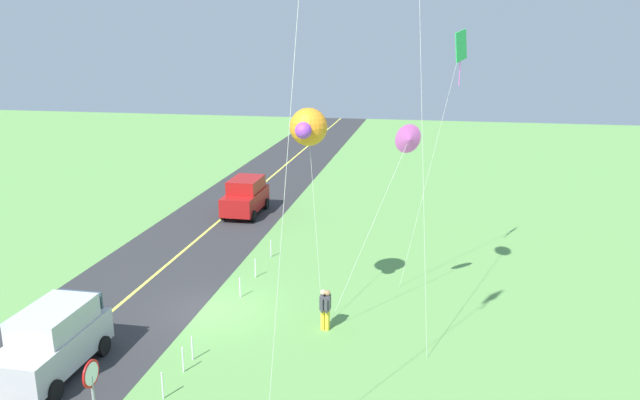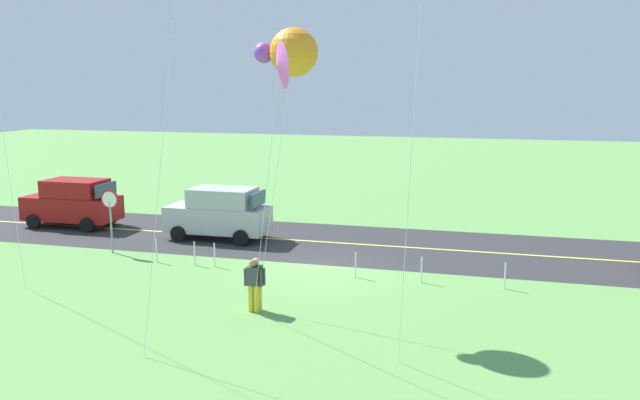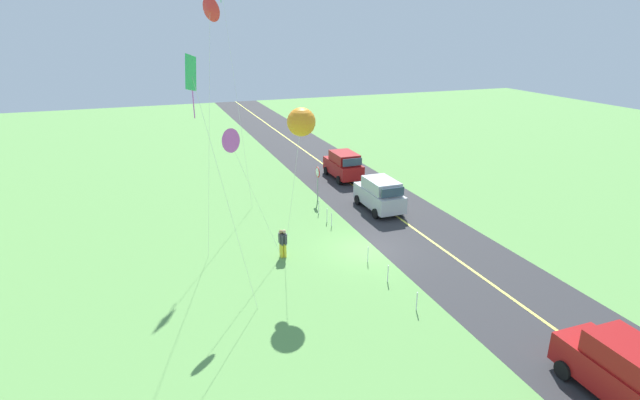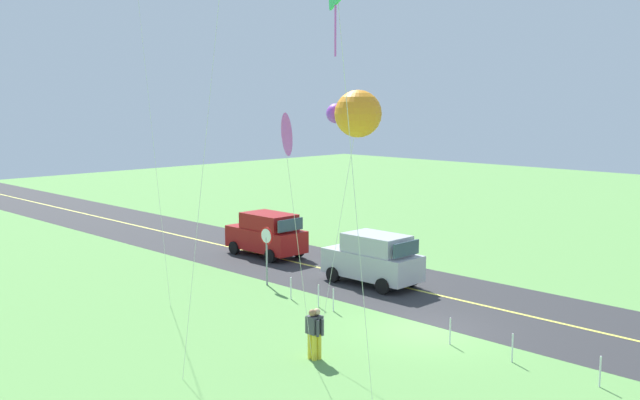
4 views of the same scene
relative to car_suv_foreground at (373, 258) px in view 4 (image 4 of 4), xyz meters
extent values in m
cube|color=#60994C|center=(-5.45, 3.45, -1.20)|extent=(120.00, 120.00, 0.10)
cube|color=#2D2D30|center=(-5.45, -0.55, -1.15)|extent=(120.00, 7.00, 0.00)
cube|color=#E5E04C|center=(-5.45, -0.55, -1.15)|extent=(120.00, 0.16, 0.00)
cube|color=#B7B7BC|center=(0.08, 0.00, -0.26)|extent=(4.40, 1.90, 1.10)
cube|color=#B7B7BC|center=(-0.17, 0.00, 0.69)|extent=(2.73, 1.75, 0.80)
cube|color=#334756|center=(0.91, 0.00, 0.69)|extent=(0.10, 1.62, 0.64)
cube|color=#334756|center=(-1.79, 0.00, 0.69)|extent=(0.10, 1.62, 0.60)
cylinder|color=black|center=(1.51, 0.95, -0.81)|extent=(0.68, 0.22, 0.68)
cylinder|color=black|center=(1.51, -0.95, -0.81)|extent=(0.68, 0.22, 0.68)
cylinder|color=black|center=(-1.35, 0.95, -0.81)|extent=(0.68, 0.22, 0.68)
cylinder|color=black|center=(-1.35, -0.95, -0.81)|extent=(0.68, 0.22, 0.68)
cube|color=maroon|center=(7.77, -0.55, -0.26)|extent=(4.40, 1.90, 1.10)
cube|color=maroon|center=(7.52, -0.55, 0.69)|extent=(2.73, 1.75, 0.80)
cube|color=#334756|center=(8.61, -0.55, 0.69)|extent=(0.10, 1.62, 0.64)
cube|color=#334756|center=(5.90, -0.55, 0.69)|extent=(0.10, 1.62, 0.60)
cylinder|color=black|center=(9.20, 0.40, -0.81)|extent=(0.68, 0.22, 0.68)
cylinder|color=black|center=(9.20, -1.50, -0.81)|extent=(0.68, 0.22, 0.68)
cylinder|color=black|center=(6.34, 0.40, -0.81)|extent=(0.68, 0.22, 0.68)
cylinder|color=black|center=(6.34, -1.50, -0.81)|extent=(0.68, 0.22, 0.68)
cylinder|color=gray|center=(3.19, 3.35, -0.10)|extent=(0.08, 0.08, 2.10)
cylinder|color=red|center=(3.19, 3.35, 1.02)|extent=(0.76, 0.04, 0.76)
cylinder|color=white|center=(3.19, 3.37, 1.02)|extent=(0.62, 0.01, 0.62)
cylinder|color=yellow|center=(-4.78, 8.31, -0.74)|extent=(0.16, 0.16, 0.82)
cylinder|color=yellow|center=(-4.60, 8.31, -0.74)|extent=(0.16, 0.16, 0.82)
cube|color=#3F3F47|center=(-4.69, 8.31, -0.05)|extent=(0.36, 0.22, 0.56)
cylinder|color=#3F3F47|center=(-4.93, 8.31, -0.10)|extent=(0.10, 0.10, 0.52)
cylinder|color=#3F3F47|center=(-4.45, 8.31, -0.10)|extent=(0.10, 0.10, 0.52)
sphere|color=#9E704C|center=(-4.69, 8.31, 0.34)|extent=(0.22, 0.22, 0.22)
cylinder|color=yellow|center=(-4.81, 8.14, -0.74)|extent=(0.16, 0.16, 0.82)
cylinder|color=yellow|center=(-4.63, 8.14, -0.74)|extent=(0.16, 0.16, 0.82)
cube|color=#3F3F47|center=(-4.72, 8.14, -0.05)|extent=(0.36, 0.22, 0.56)
cylinder|color=#3F3F47|center=(-4.96, 8.14, -0.10)|extent=(0.10, 0.10, 0.52)
cylinder|color=#3F3F47|center=(-4.48, 8.14, -0.10)|extent=(0.10, 0.10, 0.52)
sphere|color=#D8AD84|center=(-4.72, 8.14, 0.34)|extent=(0.22, 0.22, 0.22)
cylinder|color=silver|center=(-5.59, 9.68, 2.39)|extent=(1.81, 2.75, 7.10)
cone|color=#D859BF|center=(-6.48, 11.05, 5.94)|extent=(0.81, 1.05, 1.11)
cylinder|color=silver|center=(-5.21, 7.77, 2.63)|extent=(1.01, 0.75, 7.56)
sphere|color=orange|center=(-5.71, 7.40, 6.41)|extent=(1.40, 1.40, 1.40)
sphere|color=purple|center=(-4.81, 7.40, 6.41)|extent=(0.60, 0.60, 0.60)
cylinder|color=silver|center=(-3.88, 11.66, 5.17)|extent=(1.37, 0.85, 12.64)
cylinder|color=silver|center=(-9.67, 11.81, 4.05)|extent=(0.66, 2.11, 10.40)
cylinder|color=#D859BF|center=(-9.99, 12.85, 8.34)|extent=(0.04, 0.04, 1.40)
cylinder|color=silver|center=(3.42, 8.75, 6.28)|extent=(0.07, 1.30, 14.86)
cylinder|color=silver|center=(-11.92, 4.15, -0.70)|extent=(0.05, 0.05, 0.90)
cylinder|color=silver|center=(-9.19, 4.15, -0.70)|extent=(0.05, 0.05, 0.90)
cylinder|color=silver|center=(-6.90, 4.15, -0.70)|extent=(0.05, 0.05, 0.90)
cylinder|color=silver|center=(-1.59, 4.15, -0.70)|extent=(0.05, 0.05, 0.90)
cylinder|color=silver|center=(-0.78, 4.15, -0.70)|extent=(0.05, 0.05, 0.90)
cylinder|color=silver|center=(0.79, 4.15, -0.70)|extent=(0.05, 0.05, 0.90)
camera|label=1|loc=(16.27, 11.97, 9.66)|focal=34.49mm
camera|label=2|loc=(-11.34, 25.65, 5.54)|focal=36.58mm
camera|label=3|loc=(-28.17, 14.68, 10.79)|focal=27.45mm
camera|label=4|loc=(-19.92, 23.22, 6.77)|focal=40.28mm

